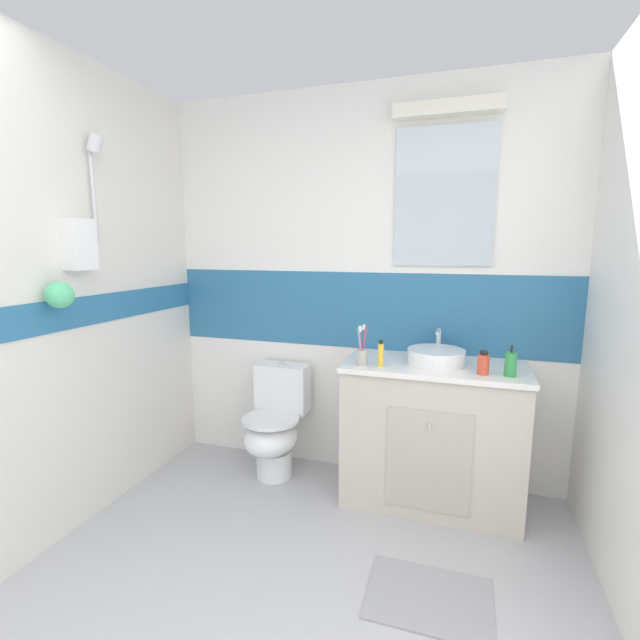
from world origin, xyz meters
The scene contains 11 objects.
ground_plane centered at (0.00, 1.20, -0.02)m, with size 3.20×3.48×0.04m, color #B2B2B7.
wall_back_tiled centered at (0.01, 2.45, 1.26)m, with size 3.20×0.20×2.50m.
wall_left_shower_alcove centered at (-1.35, 1.20, 1.25)m, with size 0.25×3.48×2.50m.
vanity_cabinet centered at (0.50, 2.15, 0.43)m, with size 1.02×0.53×0.85m.
sink_basin centered at (0.51, 2.14, 0.90)m, with size 0.32×0.37×0.18m.
toilet centered at (-0.51, 2.15, 0.35)m, with size 0.37×0.50×0.74m.
toothbrush_cup centered at (0.11, 1.99, 0.91)m, with size 0.06×0.06×0.23m.
soap_dispenser centered at (0.89, 2.01, 0.91)m, with size 0.06×0.06×0.17m.
toothpaste_tube_upright centered at (0.22, 1.99, 0.92)m, with size 0.03×0.03×0.15m.
lotion_bottle_short centered at (0.76, 2.00, 0.91)m, with size 0.06×0.06×0.13m.
bath_mat centered at (0.56, 1.36, 0.01)m, with size 0.53×0.39×0.01m, color #99999E.
Camera 1 is at (0.64, -0.40, 1.51)m, focal length 24.82 mm.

